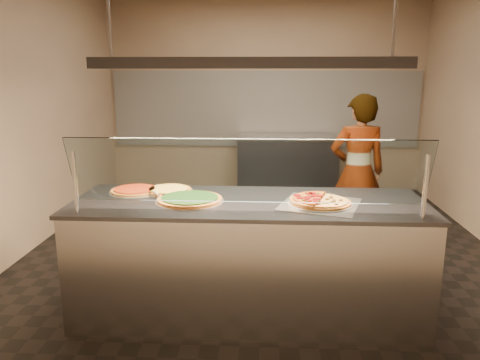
# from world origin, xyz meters

# --- Properties ---
(ground) EXTENTS (5.00, 6.00, 0.02)m
(ground) POSITION_xyz_m (0.00, 0.00, -0.01)
(ground) COLOR black
(ground) RESTS_ON ground
(wall_back) EXTENTS (5.00, 0.02, 3.00)m
(wall_back) POSITION_xyz_m (0.00, 3.01, 1.50)
(wall_back) COLOR tan
(wall_back) RESTS_ON ground
(wall_front) EXTENTS (5.00, 0.02, 3.00)m
(wall_front) POSITION_xyz_m (0.00, -3.01, 1.50)
(wall_front) COLOR tan
(wall_front) RESTS_ON ground
(wall_left) EXTENTS (0.02, 6.00, 3.00)m
(wall_left) POSITION_xyz_m (-2.51, 0.00, 1.50)
(wall_left) COLOR tan
(wall_left) RESTS_ON ground
(tile_band) EXTENTS (4.90, 0.02, 1.20)m
(tile_band) POSITION_xyz_m (0.00, 2.98, 1.30)
(tile_band) COLOR silver
(tile_band) RESTS_ON wall_back
(serving_counter) EXTENTS (2.68, 0.94, 0.93)m
(serving_counter) POSITION_xyz_m (-0.10, -1.18, 0.47)
(serving_counter) COLOR #B7B7BC
(serving_counter) RESTS_ON ground
(sneeze_guard) EXTENTS (2.44, 0.18, 0.54)m
(sneeze_guard) POSITION_xyz_m (-0.10, -1.52, 1.23)
(sneeze_guard) COLOR #B7B7BC
(sneeze_guard) RESTS_ON serving_counter
(perforated_tray) EXTENTS (0.68, 0.68, 0.01)m
(perforated_tray) POSITION_xyz_m (0.43, -1.25, 0.94)
(perforated_tray) COLOR silver
(perforated_tray) RESTS_ON serving_counter
(half_pizza_pepperoni) EXTENTS (0.35, 0.49, 0.05)m
(half_pizza_pepperoni) POSITION_xyz_m (0.32, -1.25, 0.96)
(half_pizza_pepperoni) COLOR #91511D
(half_pizza_pepperoni) RESTS_ON perforated_tray
(half_pizza_sausage) EXTENTS (0.35, 0.49, 0.04)m
(half_pizza_sausage) POSITION_xyz_m (0.54, -1.25, 0.96)
(half_pizza_sausage) COLOR #91511D
(half_pizza_sausage) RESTS_ON perforated_tray
(pizza_spinach) EXTENTS (0.52, 0.52, 0.03)m
(pizza_spinach) POSITION_xyz_m (-0.54, -1.21, 0.95)
(pizza_spinach) COLOR silver
(pizza_spinach) RESTS_ON serving_counter
(pizza_cheese) EXTENTS (0.40, 0.40, 0.03)m
(pizza_cheese) POSITION_xyz_m (-0.76, -0.93, 0.94)
(pizza_cheese) COLOR silver
(pizza_cheese) RESTS_ON serving_counter
(pizza_tomato) EXTENTS (0.41, 0.41, 0.03)m
(pizza_tomato) POSITION_xyz_m (-1.04, -0.95, 0.94)
(pizza_tomato) COLOR silver
(pizza_tomato) RESTS_ON serving_counter
(pizza_spatula) EXTENTS (0.26, 0.20, 0.02)m
(pizza_spatula) POSITION_xyz_m (-0.77, -1.12, 0.96)
(pizza_spatula) COLOR #B7B7BC
(pizza_spatula) RESTS_ON pizza_spinach
(prep_table) EXTENTS (1.55, 0.74, 0.93)m
(prep_table) POSITION_xyz_m (0.36, 2.55, 0.47)
(prep_table) COLOR #404046
(prep_table) RESTS_ON ground
(worker) EXTENTS (0.65, 0.47, 1.67)m
(worker) POSITION_xyz_m (1.02, 0.40, 0.83)
(worker) COLOR black
(worker) RESTS_ON ground
(heat_lamp_housing) EXTENTS (2.30, 0.18, 0.08)m
(heat_lamp_housing) POSITION_xyz_m (-0.10, -1.18, 1.95)
(heat_lamp_housing) COLOR #404046
(heat_lamp_housing) RESTS_ON ceiling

